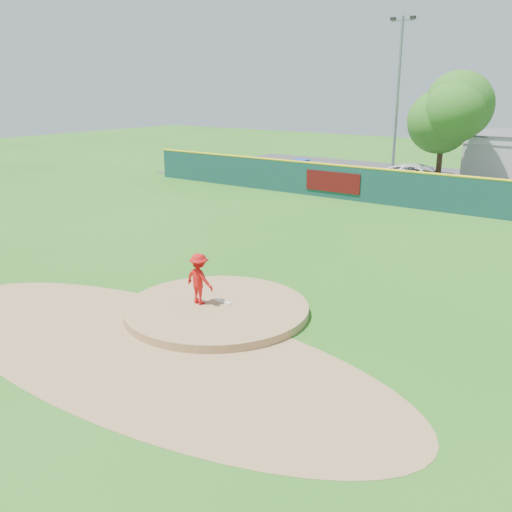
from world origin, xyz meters
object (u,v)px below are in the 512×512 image
Objects in this scene: van at (419,177)px; playground_slide at (301,170)px; pitcher at (199,279)px; deciduous_tree at (443,118)px; light_pole_left at (398,92)px.

van is 2.12× the size of playground_slide.
van is at bearing -80.32° from pitcher.
deciduous_tree reaches higher than van.
van is (-2.47, 24.40, -0.23)m from pitcher.
playground_slide is 8.55m from light_pole_left.
light_pole_left reaches higher than deciduous_tree.
deciduous_tree is at bearing -50.87° from van.
playground_slide is at bearing -140.30° from light_pole_left.
deciduous_tree is (9.15, 2.28, 3.81)m from playground_slide.
playground_slide is at bearing -61.16° from pitcher.
van is at bearing -42.46° from light_pole_left.
light_pole_left reaches higher than van.
light_pole_left is (-4.00, 2.00, 1.50)m from deciduous_tree.
deciduous_tree is (-1.49, 25.16, 3.53)m from pitcher.
light_pole_left reaches higher than playground_slide.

